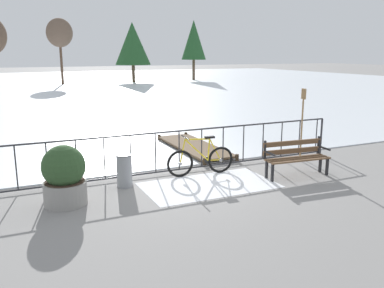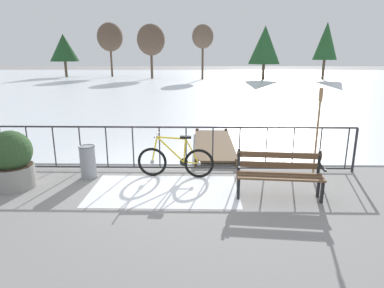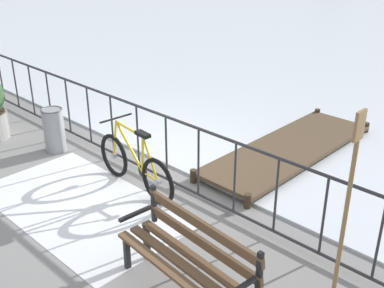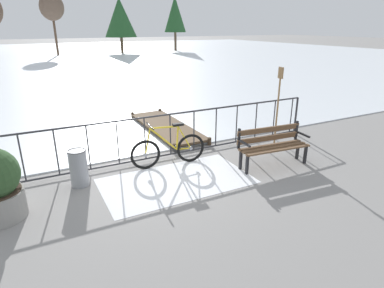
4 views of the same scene
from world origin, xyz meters
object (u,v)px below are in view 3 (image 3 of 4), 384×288
Objects in this scene: trash_bin at (54,130)px; park_bench at (189,254)px; oar_upright at (349,196)px; bicycle_near_railing at (135,166)px.

park_bench is at bearing -12.99° from trash_bin.
park_bench is 1.61m from oar_upright.
oar_upright is at bearing 1.69° from trash_bin.
oar_upright is (5.00, 0.15, 0.76)m from trash_bin.
trash_bin is 0.37× the size of oar_upright.
trash_bin is (-1.93, -0.10, 0.00)m from bicycle_near_railing.
park_bench reaches higher than trash_bin.
park_bench is 4.07m from trash_bin.
park_bench is 0.83× the size of oar_upright.
park_bench is (2.04, -1.01, 0.14)m from bicycle_near_railing.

